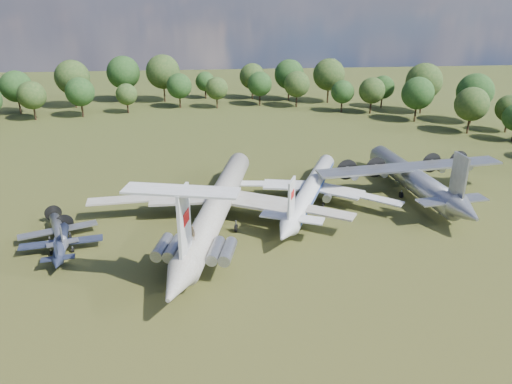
{
  "coord_description": "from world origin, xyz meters",
  "views": [
    {
      "loc": [
        2.26,
        -70.91,
        34.64
      ],
      "look_at": [
        8.63,
        -0.6,
        5.0
      ],
      "focal_mm": 35.0,
      "sensor_mm": 36.0,
      "label": 1
    }
  ],
  "objects_px": {
    "small_prop_west": "(61,245)",
    "person_on_il62": "(193,233)",
    "small_prop_northwest": "(59,233)",
    "an12_transport": "(412,181)",
    "tu104_jet": "(311,192)",
    "il62_airliner": "(218,209)"
  },
  "relations": [
    {
      "from": "an12_transport",
      "to": "small_prop_northwest",
      "type": "xyz_separation_m",
      "value": [
        -57.47,
        -11.68,
        -1.39
      ]
    },
    {
      "from": "tu104_jet",
      "to": "an12_transport",
      "type": "xyz_separation_m",
      "value": [
        18.5,
        2.29,
        0.47
      ]
    },
    {
      "from": "il62_airliner",
      "to": "person_on_il62",
      "type": "relative_size",
      "value": 29.74
    },
    {
      "from": "an12_transport",
      "to": "small_prop_west",
      "type": "bearing_deg",
      "value": -171.96
    },
    {
      "from": "tu104_jet",
      "to": "an12_transport",
      "type": "bearing_deg",
      "value": 29.92
    },
    {
      "from": "tu104_jet",
      "to": "small_prop_west",
      "type": "xyz_separation_m",
      "value": [
        -37.58,
        -13.38,
        -0.92
      ]
    },
    {
      "from": "small_prop_northwest",
      "to": "person_on_il62",
      "type": "xyz_separation_m",
      "value": [
        19.93,
        -11.7,
        5.1
      ]
    },
    {
      "from": "small_prop_west",
      "to": "person_on_il62",
      "type": "relative_size",
      "value": 8.33
    },
    {
      "from": "small_prop_west",
      "to": "small_prop_northwest",
      "type": "distance_m",
      "value": 4.23
    },
    {
      "from": "small_prop_west",
      "to": "person_on_il62",
      "type": "xyz_separation_m",
      "value": [
        18.54,
        -7.7,
        5.1
      ]
    },
    {
      "from": "il62_airliner",
      "to": "small_prop_northwest",
      "type": "relative_size",
      "value": 3.59
    },
    {
      "from": "il62_airliner",
      "to": "an12_transport",
      "type": "xyz_separation_m",
      "value": [
        34.23,
        8.92,
        -0.15
      ]
    },
    {
      "from": "an12_transport",
      "to": "person_on_il62",
      "type": "bearing_deg",
      "value": -155.66
    },
    {
      "from": "il62_airliner",
      "to": "small_prop_west",
      "type": "height_order",
      "value": "il62_airliner"
    },
    {
      "from": "tu104_jet",
      "to": "small_prop_west",
      "type": "distance_m",
      "value": 39.9
    },
    {
      "from": "tu104_jet",
      "to": "person_on_il62",
      "type": "xyz_separation_m",
      "value": [
        -19.04,
        -21.09,
        4.18
      ]
    },
    {
      "from": "small_prop_west",
      "to": "small_prop_northwest",
      "type": "height_order",
      "value": "small_prop_west"
    },
    {
      "from": "tu104_jet",
      "to": "person_on_il62",
      "type": "relative_size",
      "value": 22.3
    },
    {
      "from": "il62_airliner",
      "to": "small_prop_northwest",
      "type": "bearing_deg",
      "value": -160.34
    },
    {
      "from": "il62_airliner",
      "to": "small_prop_west",
      "type": "relative_size",
      "value": 3.57
    },
    {
      "from": "tu104_jet",
      "to": "il62_airliner",
      "type": "bearing_deg",
      "value": -134.26
    },
    {
      "from": "an12_transport",
      "to": "person_on_il62",
      "type": "relative_size",
      "value": 20.91
    }
  ]
}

